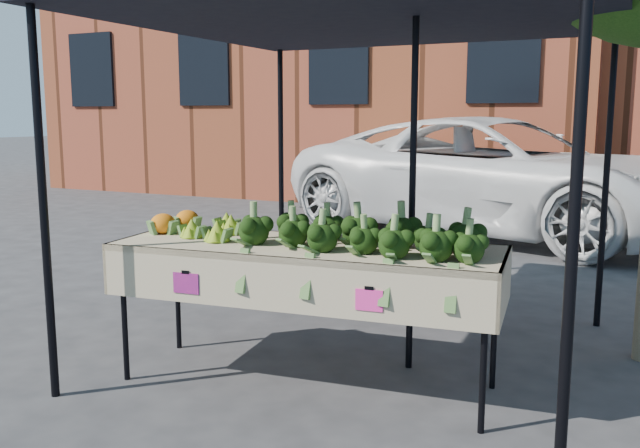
{
  "coord_description": "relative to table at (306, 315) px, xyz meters",
  "views": [
    {
      "loc": [
        1.64,
        -3.76,
        1.68
      ],
      "look_at": [
        -0.17,
        0.1,
        1.0
      ],
      "focal_mm": 37.89,
      "sensor_mm": 36.0,
      "label": 1
    }
  ],
  "objects": [
    {
      "name": "romanesco_cluster",
      "position": [
        -0.66,
        0.04,
        0.54
      ],
      "size": [
        0.41,
        0.55,
        0.18
      ],
      "primitive_type": "ellipsoid",
      "color": "#97C129",
      "rests_on": "table"
    },
    {
      "name": "table",
      "position": [
        0.0,
        0.0,
        0.0
      ],
      "size": [
        2.47,
        1.04,
        0.9
      ],
      "color": "#C6B68F",
      "rests_on": "ground"
    },
    {
      "name": "broccoli_heap",
      "position": [
        0.36,
        0.03,
        0.57
      ],
      "size": [
        1.52,
        0.55,
        0.24
      ],
      "primitive_type": "ellipsoid",
      "color": "black",
      "rests_on": "table"
    },
    {
      "name": "ground",
      "position": [
        0.17,
        0.1,
        -0.45
      ],
      "size": [
        90.0,
        90.0,
        0.0
      ],
      "primitive_type": "plane",
      "color": "#2E2E30"
    },
    {
      "name": "canopy",
      "position": [
        0.15,
        0.63,
        0.92
      ],
      "size": [
        3.16,
        3.16,
        2.74
      ],
      "primitive_type": null,
      "color": "black",
      "rests_on": "ground"
    },
    {
      "name": "vehicle",
      "position": [
        -0.01,
        6.16,
        2.57
      ],
      "size": [
        2.38,
        3.14,
        6.04
      ],
      "primitive_type": "imported",
      "rotation": [
        0.0,
        0.0,
        1.29
      ],
      "color": "white",
      "rests_on": "ground"
    },
    {
      "name": "cauliflower_pair",
      "position": [
        -1.03,
        0.07,
        0.53
      ],
      "size": [
        0.21,
        0.41,
        0.17
      ],
      "primitive_type": "ellipsoid",
      "color": "orange",
      "rests_on": "table"
    }
  ]
}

